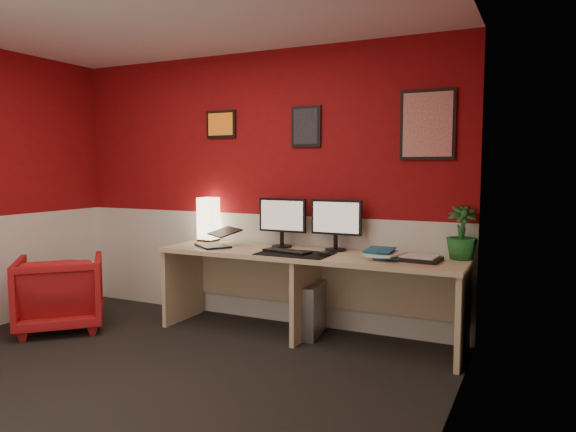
# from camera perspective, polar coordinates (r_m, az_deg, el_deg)

# --- Properties ---
(ground) EXTENTS (4.00, 3.50, 0.01)m
(ground) POSITION_cam_1_polar(r_m,az_deg,el_deg) (3.90, -16.56, -16.72)
(ground) COLOR black
(ground) RESTS_ON ground
(wall_back) EXTENTS (4.00, 0.01, 2.50)m
(wall_back) POSITION_cam_1_polar(r_m,az_deg,el_deg) (5.05, -3.46, 3.04)
(wall_back) COLOR maroon
(wall_back) RESTS_ON ground
(wall_right) EXTENTS (0.01, 3.50, 2.50)m
(wall_right) POSITION_cam_1_polar(r_m,az_deg,el_deg) (2.70, 15.87, 0.95)
(wall_right) COLOR maroon
(wall_right) RESTS_ON ground
(wainscot_back) EXTENTS (4.00, 0.01, 1.00)m
(wainscot_back) POSITION_cam_1_polar(r_m,az_deg,el_deg) (5.13, -3.44, -5.37)
(wainscot_back) COLOR silver
(wainscot_back) RESTS_ON ground
(wainscot_right) EXTENTS (0.01, 3.50, 1.00)m
(wainscot_right) POSITION_cam_1_polar(r_m,az_deg,el_deg) (2.86, 15.39, -14.23)
(wainscot_right) COLOR silver
(wainscot_right) RESTS_ON ground
(desk) EXTENTS (2.60, 0.65, 0.73)m
(desk) POSITION_cam_1_polar(r_m,az_deg,el_deg) (4.56, 1.97, -8.43)
(desk) COLOR tan
(desk) RESTS_ON ground
(shoji_lamp) EXTENTS (0.16, 0.16, 0.40)m
(shoji_lamp) POSITION_cam_1_polar(r_m,az_deg,el_deg) (5.21, -8.46, -0.46)
(shoji_lamp) COLOR #FFE5B2
(shoji_lamp) RESTS_ON desk
(laptop) EXTENTS (0.40, 0.38, 0.22)m
(laptop) POSITION_cam_1_polar(r_m,az_deg,el_deg) (4.83, -8.01, -1.98)
(laptop) COLOR black
(laptop) RESTS_ON desk
(monitor_left) EXTENTS (0.45, 0.06, 0.58)m
(monitor_left) POSITION_cam_1_polar(r_m,az_deg,el_deg) (4.75, -0.66, 0.13)
(monitor_left) COLOR black
(monitor_left) RESTS_ON desk
(monitor_right) EXTENTS (0.45, 0.06, 0.58)m
(monitor_right) POSITION_cam_1_polar(r_m,az_deg,el_deg) (4.57, 5.10, -0.09)
(monitor_right) COLOR black
(monitor_right) RESTS_ON desk
(desk_mat) EXTENTS (0.60, 0.38, 0.01)m
(desk_mat) POSITION_cam_1_polar(r_m,az_deg,el_deg) (4.41, 0.73, -4.03)
(desk_mat) COLOR black
(desk_mat) RESTS_ON desk
(keyboard) EXTENTS (0.44, 0.23, 0.02)m
(keyboard) POSITION_cam_1_polar(r_m,az_deg,el_deg) (4.46, -0.12, -3.76)
(keyboard) COLOR black
(keyboard) RESTS_ON desk_mat
(mouse) EXTENTS (0.07, 0.11, 0.03)m
(mouse) POSITION_cam_1_polar(r_m,az_deg,el_deg) (4.31, 3.89, -4.01)
(mouse) COLOR black
(mouse) RESTS_ON desk_mat
(book_bottom) EXTENTS (0.25, 0.31, 0.03)m
(book_bottom) POSITION_cam_1_polar(r_m,az_deg,el_deg) (4.29, 9.25, -4.20)
(book_bottom) COLOR #1E628C
(book_bottom) RESTS_ON desk
(book_middle) EXTENTS (0.29, 0.36, 0.02)m
(book_middle) POSITION_cam_1_polar(r_m,az_deg,el_deg) (4.28, 8.98, -3.88)
(book_middle) COLOR silver
(book_middle) RESTS_ON book_bottom
(book_top) EXTENTS (0.23, 0.30, 0.03)m
(book_top) POSITION_cam_1_polar(r_m,az_deg,el_deg) (4.28, 8.36, -3.55)
(book_top) COLOR #1E628C
(book_top) RESTS_ON book_middle
(zen_tray) EXTENTS (0.37, 0.28, 0.03)m
(zen_tray) POSITION_cam_1_polar(r_m,az_deg,el_deg) (4.21, 13.52, -4.44)
(zen_tray) COLOR black
(zen_tray) RESTS_ON desk
(potted_plant) EXTENTS (0.27, 0.27, 0.42)m
(potted_plant) POSITION_cam_1_polar(r_m,az_deg,el_deg) (4.34, 18.00, -1.69)
(potted_plant) COLOR #19591E
(potted_plant) RESTS_ON desk
(pc_tower) EXTENTS (0.26, 0.47, 0.45)m
(pc_tower) POSITION_cam_1_polar(r_m,az_deg,el_deg) (4.67, 2.25, -9.88)
(pc_tower) COLOR #99999E
(pc_tower) RESTS_ON ground
(armchair) EXTENTS (1.01, 1.01, 0.66)m
(armchair) POSITION_cam_1_polar(r_m,az_deg,el_deg) (5.23, -23.08, -7.47)
(armchair) COLOR red
(armchair) RESTS_ON ground
(art_left) EXTENTS (0.32, 0.02, 0.26)m
(art_left) POSITION_cam_1_polar(r_m,az_deg,el_deg) (5.24, -7.13, 9.66)
(art_left) COLOR orange
(art_left) RESTS_ON wall_back
(art_center) EXTENTS (0.28, 0.02, 0.36)m
(art_center) POSITION_cam_1_polar(r_m,az_deg,el_deg) (4.81, 1.93, 9.49)
(art_center) COLOR black
(art_center) RESTS_ON wall_back
(art_right) EXTENTS (0.44, 0.02, 0.56)m
(art_right) POSITION_cam_1_polar(r_m,az_deg,el_deg) (4.49, 14.63, 9.38)
(art_right) COLOR red
(art_right) RESTS_ON wall_back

